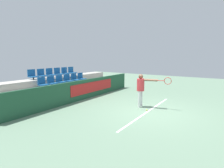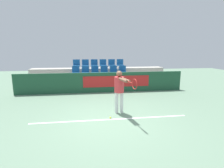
{
  "view_description": "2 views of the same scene",
  "coord_description": "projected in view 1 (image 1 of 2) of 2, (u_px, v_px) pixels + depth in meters",
  "views": [
    {
      "loc": [
        -7.13,
        -2.72,
        2.4
      ],
      "look_at": [
        -0.26,
        1.86,
        1.1
      ],
      "focal_mm": 28.0,
      "sensor_mm": 36.0,
      "label": 1
    },
    {
      "loc": [
        -0.73,
        -5.46,
        2.33
      ],
      "look_at": [
        0.33,
        2.22,
        0.8
      ],
      "focal_mm": 28.0,
      "sensor_mm": 36.0,
      "label": 2
    }
  ],
  "objects": [
    {
      "name": "stadium_chair_13",
      "position": [
        42.0,
        74.0,
        10.29
      ],
      "size": [
        0.45,
        0.41,
        0.56
      ],
      "color": "#333333",
      "rests_on": "bleacher_tier_back"
    },
    {
      "name": "stadium_chair_14",
      "position": [
        50.0,
        73.0,
        10.78
      ],
      "size": [
        0.45,
        0.41,
        0.56
      ],
      "color": "#333333",
      "rests_on": "bleacher_tier_back"
    },
    {
      "name": "stadium_chair_5",
      "position": [
        92.0,
        84.0,
        11.38
      ],
      "size": [
        0.45,
        0.41,
        0.56
      ],
      "color": "#333333",
      "rests_on": "bleacher_tier_front"
    },
    {
      "name": "stadium_chair_7",
      "position": [
        52.0,
        82.0,
        9.86
      ],
      "size": [
        0.45,
        0.41,
        0.56
      ],
      "color": "#333333",
      "rests_on": "bleacher_tier_middle"
    },
    {
      "name": "stadium_chair_10",
      "position": [
        75.0,
        78.0,
        11.32
      ],
      "size": [
        0.45,
        0.41,
        0.56
      ],
      "color": "#333333",
      "rests_on": "bleacher_tier_middle"
    },
    {
      "name": "stadium_chair_12",
      "position": [
        33.0,
        75.0,
        9.8
      ],
      "size": [
        0.45,
        0.41,
        0.56
      ],
      "color": "#333333",
      "rests_on": "bleacher_tier_back"
    },
    {
      "name": "stadium_chair_3",
      "position": [
        79.0,
        87.0,
        10.41
      ],
      "size": [
        0.45,
        0.41,
        0.56
      ],
      "color": "#333333",
      "rests_on": "bleacher_tier_front"
    },
    {
      "name": "barrier_wall",
      "position": [
        84.0,
        90.0,
        9.84
      ],
      "size": [
        9.18,
        0.14,
        1.1
      ],
      "color": "#1E4C33",
      "rests_on": "ground"
    },
    {
      "name": "stadium_chair_11",
      "position": [
        81.0,
        78.0,
        11.81
      ],
      "size": [
        0.45,
        0.41,
        0.56
      ],
      "color": "#333333",
      "rests_on": "bleacher_tier_middle"
    },
    {
      "name": "ground_plane",
      "position": [
        150.0,
        111.0,
        7.72
      ],
      "size": [
        30.0,
        30.0,
        0.0
      ],
      "primitive_type": "plane",
      "color": "slate"
    },
    {
      "name": "stadium_chair_1",
      "position": [
        63.0,
        90.0,
        9.43
      ],
      "size": [
        0.45,
        0.41,
        0.56
      ],
      "color": "#333333",
      "rests_on": "bleacher_tier_front"
    },
    {
      "name": "bleacher_tier_front",
      "position": [
        77.0,
        95.0,
        10.16
      ],
      "size": [
        8.78,
        0.89,
        0.37
      ],
      "color": "#ADA89E",
      "rests_on": "ground"
    },
    {
      "name": "stadium_chair_9",
      "position": [
        68.0,
        79.0,
        10.84
      ],
      "size": [
        0.45,
        0.41,
        0.56
      ],
      "color": "#333333",
      "rests_on": "bleacher_tier_middle"
    },
    {
      "name": "stadium_chair_2",
      "position": [
        71.0,
        88.0,
        9.92
      ],
      "size": [
        0.45,
        0.41,
        0.56
      ],
      "color": "#333333",
      "rests_on": "bleacher_tier_front"
    },
    {
      "name": "court_baseline",
      "position": [
        149.0,
        111.0,
        7.76
      ],
      "size": [
        5.34,
        0.08,
        0.01
      ],
      "color": "white",
      "rests_on": "ground"
    },
    {
      "name": "bleacher_tier_back",
      "position": [
        56.0,
        86.0,
        11.08
      ],
      "size": [
        8.78,
        0.89,
        1.12
      ],
      "color": "#ADA89E",
      "rests_on": "ground"
    },
    {
      "name": "stadium_chair_6",
      "position": [
        43.0,
        83.0,
        9.37
      ],
      "size": [
        0.45,
        0.41,
        0.56
      ],
      "color": "#333333",
      "rests_on": "bleacher_tier_middle"
    },
    {
      "name": "stadium_chair_15",
      "position": [
        58.0,
        73.0,
        11.27
      ],
      "size": [
        0.45,
        0.41,
        0.56
      ],
      "color": "#333333",
      "rests_on": "bleacher_tier_back"
    },
    {
      "name": "stadium_chair_4",
      "position": [
        85.0,
        85.0,
        10.89
      ],
      "size": [
        0.45,
        0.41,
        0.56
      ],
      "color": "#333333",
      "rests_on": "bleacher_tier_front"
    },
    {
      "name": "tennis_player",
      "position": [
        142.0,
        87.0,
        8.22
      ],
      "size": [
        0.46,
        1.53,
        1.58
      ],
      "rotation": [
        0.0,
        0.0,
        0.2
      ],
      "color": "silver",
      "rests_on": "ground"
    },
    {
      "name": "stadium_chair_8",
      "position": [
        60.0,
        80.0,
        10.35
      ],
      "size": [
        0.45,
        0.41,
        0.56
      ],
      "color": "#333333",
      "rests_on": "bleacher_tier_middle"
    },
    {
      "name": "tennis_ball",
      "position": [
        147.0,
        110.0,
        7.79
      ],
      "size": [
        0.07,
        0.07,
        0.07
      ],
      "color": "#CCDB33",
      "rests_on": "ground"
    },
    {
      "name": "stadium_chair_16",
      "position": [
        65.0,
        72.0,
        11.75
      ],
      "size": [
        0.45,
        0.41,
        0.56
      ],
      "color": "#333333",
      "rests_on": "bleacher_tier_back"
    },
    {
      "name": "stadium_chair_0",
      "position": [
        54.0,
        92.0,
        8.94
      ],
      "size": [
        0.45,
        0.41,
        0.56
      ],
      "color": "#333333",
      "rests_on": "bleacher_tier_front"
    },
    {
      "name": "bleacher_tier_middle",
      "position": [
        66.0,
        90.0,
        10.62
      ],
      "size": [
        8.78,
        0.89,
        0.75
      ],
      "color": "#ADA89E",
      "rests_on": "ground"
    },
    {
      "name": "stadium_chair_17",
      "position": [
        72.0,
        71.0,
        12.24
      ],
      "size": [
        0.45,
        0.41,
        0.56
      ],
      "color": "#333333",
      "rests_on": "bleacher_tier_back"
    }
  ]
}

